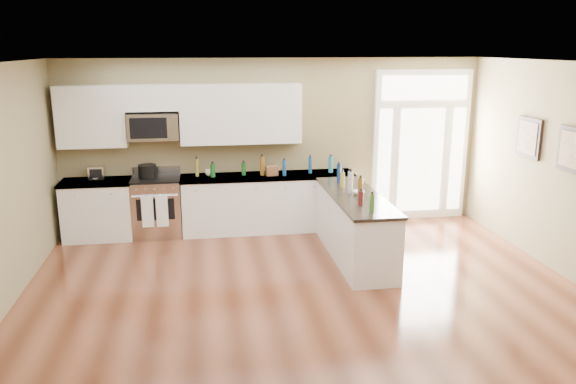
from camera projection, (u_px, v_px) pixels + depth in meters
The scene contains 20 objects.
ground at pixel (325, 338), 5.91m from camera, with size 8.00×8.00×0.00m, color #522817.
room_shell at pixel (328, 181), 5.48m from camera, with size 8.00×8.00×8.00m.
back_cabinet_left at pixel (99, 211), 8.90m from camera, with size 1.10×0.66×0.94m.
back_cabinet_right at pixel (268, 204), 9.30m from camera, with size 2.85×0.66×0.94m.
peninsula_cabinet at pixel (355, 228), 8.08m from camera, with size 0.69×2.32×0.94m.
upper_cabinet_left at pixel (91, 117), 8.66m from camera, with size 1.04×0.33×0.95m, color white.
upper_cabinet_right at pixel (241, 114), 9.01m from camera, with size 1.94×0.33×0.95m, color white.
upper_cabinet_short at pixel (152, 98), 8.73m from camera, with size 0.82×0.33×0.40m, color white.
microwave at pixel (153, 126), 8.81m from camera, with size 0.78×0.41×0.42m.
entry_door at pixel (421, 146), 9.74m from camera, with size 1.70×0.10×2.60m.
wall_art_near at pixel (529, 138), 8.10m from camera, with size 0.05×0.58×0.58m.
wall_art_far at pixel (573, 150), 7.14m from camera, with size 0.05×0.58×0.58m.
kitchen_range at pixel (157, 206), 9.03m from camera, with size 0.77×0.68×1.08m.
stockpot at pixel (147, 171), 8.90m from camera, with size 0.29×0.29×0.22m, color black.
toaster_oven at pixel (97, 173), 8.86m from camera, with size 0.24×0.19×0.20m, color silver.
cardboard_box at pixel (272, 171), 9.12m from camera, with size 0.19×0.14×0.15m, color brown.
bowl_left at pixel (97, 178), 8.85m from camera, with size 0.17×0.17×0.04m, color white.
bowl_peninsula at pixel (358, 193), 7.96m from camera, with size 0.17×0.17×0.05m, color white.
cup_counter at pixel (209, 173), 9.10m from camera, with size 0.13×0.13×0.10m, color white.
counter_bottles at pixel (304, 175), 8.58m from camera, with size 2.30×2.43×0.31m.
Camera 1 is at (-1.20, -5.21, 2.98)m, focal length 35.00 mm.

